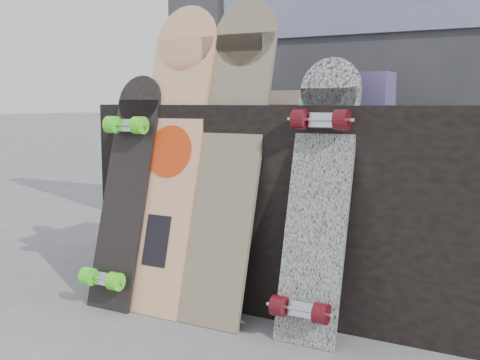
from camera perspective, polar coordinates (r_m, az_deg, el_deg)
The scene contains 10 objects.
ground at distance 2.16m, azimuth 0.09°, elevation -14.63°, with size 60.00×60.00×0.00m, color slate.
vendor_table at distance 2.49m, azimuth 5.74°, elevation -2.14°, with size 1.60×0.60×0.80m, color black.
booth at distance 3.26m, azimuth 12.06°, elevation 12.39°, with size 2.40×0.22×2.20m.
merch_box_purple at distance 2.58m, azimuth 0.14°, elevation 8.28°, with size 0.18×0.12×0.10m, color #422F62.
merch_box_small at distance 2.29m, azimuth 12.42°, elevation 8.45°, with size 0.14×0.14×0.12m, color #422F62.
merch_box_flat at distance 2.62m, azimuth 4.93°, elevation 7.80°, with size 0.22×0.10×0.06m, color #D1B78C.
longboard_geisha at distance 2.39m, azimuth -6.55°, elevation 3.10°, with size 0.27×0.34×1.20m.
longboard_celtic at distance 2.26m, azimuth -0.94°, elevation 3.01°, with size 0.27×0.35×1.20m.
longboard_cascadia at distance 2.06m, azimuth 7.36°, elevation -1.44°, with size 0.22×0.31×0.97m.
skateboard_dark at distance 2.45m, azimuth -10.94°, elevation -0.66°, with size 0.21×0.33×0.92m.
Camera 1 is at (0.98, -1.75, 0.82)m, focal length 45.00 mm.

